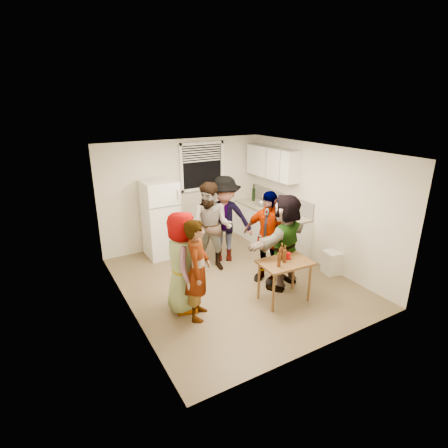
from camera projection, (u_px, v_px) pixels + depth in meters
room at (234, 281)px, 6.76m from camera, size 4.00×4.50×2.50m
window at (202, 166)px, 8.16m from camera, size 1.12×0.10×1.06m
refrigerator at (161, 219)px, 7.66m from camera, size 0.70×0.70×1.70m
counter_lower at (270, 228)px, 8.35m from camera, size 0.60×2.20×0.86m
countertop at (271, 210)px, 8.20m from camera, size 0.64×2.22×0.04m
backsplash at (281, 200)px, 8.26m from camera, size 0.03×2.20×0.36m
upper_cabinets at (272, 163)px, 8.06m from camera, size 0.34×1.60×0.70m
kettle at (261, 206)px, 8.42m from camera, size 0.25×0.21×0.20m
paper_towel at (279, 213)px, 7.92m from camera, size 0.13×0.13×0.28m
wine_bottle at (253, 201)px, 8.87m from camera, size 0.08×0.08×0.32m
beer_bottle_counter at (275, 213)px, 7.91m from camera, size 0.05×0.05×0.21m
blue_cup at (280, 219)px, 7.52m from camera, size 0.10×0.10×0.13m
picture_frame at (265, 199)px, 8.70m from camera, size 0.02×0.19×0.16m
trash_bin at (332, 262)px, 7.00m from camera, size 0.37×0.37×0.47m
serving_table at (283, 300)px, 6.14m from camera, size 0.91×0.63×0.74m
beer_bottle_table at (284, 262)px, 5.86m from camera, size 0.06×0.06×0.23m
red_cup at (288, 259)px, 5.98m from camera, size 0.09×0.09×0.12m
guest_grey at (184, 308)px, 5.89m from camera, size 1.88×1.37×0.54m
guest_stripe at (199, 316)px, 5.68m from camera, size 1.70×1.44×0.40m
guest_back_left at (212, 268)px, 7.30m from camera, size 1.93×1.89×0.69m
guest_back_right at (224, 259)px, 7.69m from camera, size 1.98×2.21×0.69m
guest_black at (266, 279)px, 6.83m from camera, size 2.06×1.69×0.44m
guest_orange at (282, 285)px, 6.62m from camera, size 2.15×2.23×0.53m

